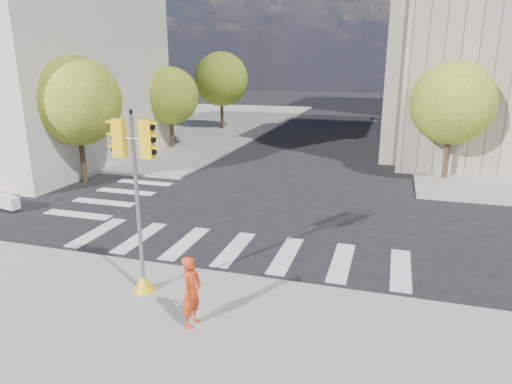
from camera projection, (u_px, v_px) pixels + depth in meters
ground at (254, 229)px, 17.24m from camera, size 160.00×160.00×0.00m
sidewalk_far_left at (143, 122)px, 46.71m from camera, size 28.00×40.00×0.15m
tree_lw_near at (77, 101)px, 22.68m from camera, size 4.40×4.40×6.41m
tree_lw_mid at (170, 96)px, 32.00m from camera, size 4.00×4.00×5.77m
tree_lw_far at (221, 79)px, 40.98m from camera, size 4.80×4.80×6.95m
tree_re_near at (452, 103)px, 23.21m from camera, size 4.20×4.20×6.16m
tree_re_mid at (436, 85)px, 34.16m from camera, size 4.60×4.60×6.66m
tree_re_far at (427, 84)px, 45.33m from camera, size 4.00×4.00×5.88m
lamp_near at (455, 88)px, 26.61m from camera, size 0.35×0.18×8.11m
lamp_far at (437, 79)px, 39.48m from camera, size 0.35×0.18×8.11m
traffic_signal at (139, 218)px, 11.76m from camera, size 1.07×0.56×4.86m
photographer at (191, 292)px, 10.52m from camera, size 0.46×0.66×1.73m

